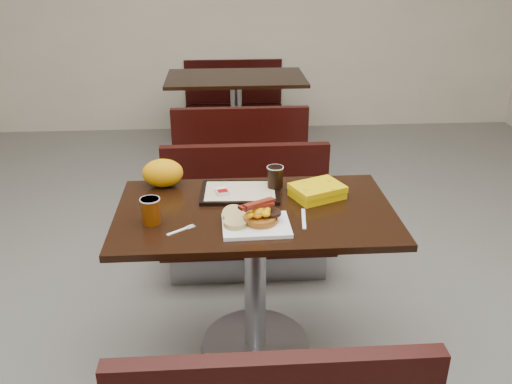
{
  "coord_description": "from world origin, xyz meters",
  "views": [
    {
      "loc": [
        -0.14,
        -2.1,
        1.8
      ],
      "look_at": [
        0.01,
        0.03,
        0.82
      ],
      "focal_mm": 38.09,
      "sensor_mm": 36.0,
      "label": 1
    }
  ],
  "objects": [
    {
      "name": "table_far",
      "position": [
        0.0,
        2.6,
        0.38
      ],
      "size": [
        1.2,
        0.7,
        0.75
      ],
      "primitive_type": null,
      "color": "black",
      "rests_on": "floor"
    },
    {
      "name": "coffee_cup_near",
      "position": [
        -0.43,
        -0.09,
        0.8
      ],
      "size": [
        0.1,
        0.1,
        0.11
      ],
      "primitive_type": "cylinder",
      "rotation": [
        0.0,
        0.0,
        -0.38
      ],
      "color": "#934205",
      "rests_on": "table_near"
    },
    {
      "name": "bench_far_s",
      "position": [
        0.0,
        1.9,
        0.36
      ],
      "size": [
        1.0,
        0.46,
        0.72
      ],
      "primitive_type": null,
      "color": "black",
      "rests_on": "floor"
    },
    {
      "name": "table_near",
      "position": [
        0.0,
        0.0,
        0.38
      ],
      "size": [
        1.2,
        0.7,
        0.75
      ],
      "primitive_type": null,
      "color": "black",
      "rests_on": "floor"
    },
    {
      "name": "sausage_patty",
      "position": [
        0.06,
        -0.14,
        0.8
      ],
      "size": [
        0.09,
        0.09,
        0.01
      ],
      "primitive_type": "cylinder",
      "rotation": [
        0.0,
        0.0,
        -0.08
      ],
      "color": "black",
      "rests_on": "pancake_stack"
    },
    {
      "name": "bench_near_n",
      "position": [
        0.0,
        0.7,
        0.36
      ],
      "size": [
        1.0,
        0.46,
        0.72
      ],
      "primitive_type": null,
      "color": "black",
      "rests_on": "floor"
    },
    {
      "name": "knife",
      "position": [
        0.2,
        -0.11,
        0.75
      ],
      "size": [
        0.04,
        0.18,
        0.0
      ],
      "primitive_type": "cube",
      "rotation": [
        0.0,
        0.0,
        -1.69
      ],
      "color": "white",
      "rests_on": "table_near"
    },
    {
      "name": "muffin_bottom",
      "position": [
        -0.09,
        -0.17,
        0.78
      ],
      "size": [
        0.11,
        0.11,
        0.02
      ],
      "primitive_type": "cylinder",
      "rotation": [
        0.0,
        0.0,
        -0.18
      ],
      "color": "tan",
      "rests_on": "platter"
    },
    {
      "name": "bench_far_n",
      "position": [
        0.0,
        3.3,
        0.36
      ],
      "size": [
        1.0,
        0.46,
        0.72
      ],
      "primitive_type": null,
      "color": "black",
      "rests_on": "floor"
    },
    {
      "name": "hashbrown_sleeve_left",
      "position": [
        -0.14,
        0.14,
        0.78
      ],
      "size": [
        0.07,
        0.08,
        0.02
      ],
      "primitive_type": "cube",
      "rotation": [
        0.0,
        0.0,
        0.26
      ],
      "color": "silver",
      "rests_on": "tray"
    },
    {
      "name": "clamshell",
      "position": [
        0.29,
        0.11,
        0.78
      ],
      "size": [
        0.27,
        0.24,
        0.06
      ],
      "primitive_type": "cube",
      "rotation": [
        0.0,
        0.0,
        0.41
      ],
      "color": "#DFB103",
      "rests_on": "table_near"
    },
    {
      "name": "tray",
      "position": [
        -0.06,
        0.16,
        0.76
      ],
      "size": [
        0.37,
        0.27,
        0.02
      ],
      "primitive_type": "cube",
      "rotation": [
        0.0,
        0.0,
        -0.05
      ],
      "color": "black",
      "rests_on": "table_near"
    },
    {
      "name": "coffee_cup_far",
      "position": [
        0.11,
        0.2,
        0.82
      ],
      "size": [
        0.09,
        0.09,
        0.1
      ],
      "primitive_type": "cylinder",
      "rotation": [
        0.0,
        0.0,
        0.23
      ],
      "color": "black",
      "rests_on": "tray"
    },
    {
      "name": "platter",
      "position": [
        -0.01,
        -0.16,
        0.76
      ],
      "size": [
        0.28,
        0.22,
        0.02
      ],
      "primitive_type": "cube",
      "rotation": [
        0.0,
        0.0,
        0.02
      ],
      "color": "white",
      "rests_on": "table_near"
    },
    {
      "name": "pancake_stack",
      "position": [
        0.01,
        -0.15,
        0.78
      ],
      "size": [
        0.14,
        0.14,
        0.03
      ],
      "primitive_type": "cylinder",
      "rotation": [
        0.0,
        0.0,
        0.03
      ],
      "color": "#A3521B",
      "rests_on": "platter"
    },
    {
      "name": "floor",
      "position": [
        0.0,
        0.0,
        0.0
      ],
      "size": [
        6.0,
        7.0,
        0.01
      ],
      "primitive_type": "cube",
      "color": "gray",
      "rests_on": "ground"
    },
    {
      "name": "condiment_ketchup",
      "position": [
        0.04,
        0.01,
        0.76
      ],
      "size": [
        0.05,
        0.04,
        0.01
      ],
      "primitive_type": "cube",
      "rotation": [
        0.0,
        0.0,
        -0.21
      ],
      "color": "#8C0504",
      "rests_on": "table_near"
    },
    {
      "name": "bacon_strips",
      "position": [
        -0.01,
        -0.16,
        0.85
      ],
      "size": [
        0.18,
        0.15,
        0.01
      ],
      "primitive_type": null,
      "rotation": [
        0.0,
        0.0,
        0.55
      ],
      "color": "#420904",
      "rests_on": "scrambled_eggs"
    },
    {
      "name": "scrambled_eggs",
      "position": [
        0.0,
        -0.16,
        0.82
      ],
      "size": [
        0.1,
        0.09,
        0.05
      ],
      "primitive_type": "ellipsoid",
      "rotation": [
        0.0,
        0.0,
        0.11
      ],
      "color": "#FFA405",
      "rests_on": "pancake_stack"
    },
    {
      "name": "condiment_syrup",
      "position": [
        -0.16,
        0.11,
        0.75
      ],
      "size": [
        0.04,
        0.04,
        0.01
      ],
      "primitive_type": "cube",
      "rotation": [
        0.0,
        0.0,
        0.44
      ],
      "color": "#B23207",
      "rests_on": "table_near"
    },
    {
      "name": "fork",
      "position": [
        -0.32,
        -0.18,
        0.75
      ],
      "size": [
        0.12,
        0.09,
        0.0
      ],
      "primitive_type": null,
      "rotation": [
        0.0,
        0.0,
        0.62
      ],
      "color": "white",
      "rests_on": "table_near"
    },
    {
      "name": "paper_bag",
      "position": [
        -0.42,
        0.28,
        0.82
      ],
      "size": [
        0.22,
        0.19,
        0.13
      ],
      "primitive_type": "ellipsoid",
      "rotation": [
        0.0,
        0.0,
        -0.27
      ],
      "color": "orange",
      "rests_on": "table_near"
    },
    {
      "name": "muffin_top",
      "position": [
        -0.1,
        -0.11,
        0.79
      ],
      "size": [
        0.1,
        0.1,
        0.05
      ],
      "primitive_type": "cylinder",
      "rotation": [
        0.38,
        0.0,
        -0.1
      ],
      "color": "tan",
      "rests_on": "platter"
    }
  ]
}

